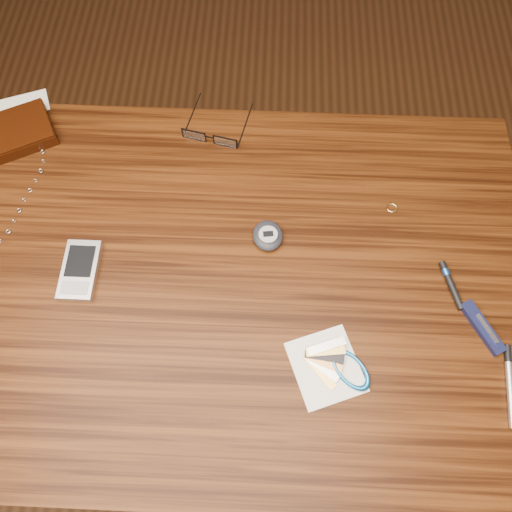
{
  "coord_description": "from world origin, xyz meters",
  "views": [
    {
      "loc": [
        0.05,
        -0.31,
        1.51
      ],
      "look_at": [
        0.03,
        0.03,
        0.76
      ],
      "focal_mm": 35.0,
      "sensor_mm": 36.0,
      "label": 1
    }
  ],
  "objects_px": {
    "pedometer": "(268,236)",
    "pocket_knife": "(482,327)",
    "pda_phone": "(80,270)",
    "silver_pen": "(509,379)",
    "wallet_and_card": "(19,131)",
    "eyeglasses": "(211,136)",
    "notepad_keys": "(337,367)",
    "desk": "(237,298)"
  },
  "relations": [
    {
      "from": "wallet_and_card",
      "to": "silver_pen",
      "type": "distance_m",
      "value": 0.94
    },
    {
      "from": "pda_phone",
      "to": "pedometer",
      "type": "distance_m",
      "value": 0.32
    },
    {
      "from": "notepad_keys",
      "to": "silver_pen",
      "type": "relative_size",
      "value": 1.16
    },
    {
      "from": "wallet_and_card",
      "to": "eyeglasses",
      "type": "distance_m",
      "value": 0.36
    },
    {
      "from": "pocket_knife",
      "to": "notepad_keys",
      "type": "bearing_deg",
      "value": -162.8
    },
    {
      "from": "pedometer",
      "to": "wallet_and_card",
      "type": "bearing_deg",
      "value": 157.15
    },
    {
      "from": "wallet_and_card",
      "to": "eyeglasses",
      "type": "xyz_separation_m",
      "value": [
        0.36,
        0.01,
        -0.0
      ]
    },
    {
      "from": "desk",
      "to": "wallet_and_card",
      "type": "bearing_deg",
      "value": 147.13
    },
    {
      "from": "eyeglasses",
      "to": "pda_phone",
      "type": "relative_size",
      "value": 1.25
    },
    {
      "from": "eyeglasses",
      "to": "notepad_keys",
      "type": "height_order",
      "value": "eyeglasses"
    },
    {
      "from": "eyeglasses",
      "to": "pedometer",
      "type": "bearing_deg",
      "value": -61.02
    },
    {
      "from": "desk",
      "to": "pda_phone",
      "type": "distance_m",
      "value": 0.28
    },
    {
      "from": "wallet_and_card",
      "to": "pedometer",
      "type": "distance_m",
      "value": 0.51
    },
    {
      "from": "pedometer",
      "to": "notepad_keys",
      "type": "height_order",
      "value": "pedometer"
    },
    {
      "from": "desk",
      "to": "pda_phone",
      "type": "height_order",
      "value": "pda_phone"
    },
    {
      "from": "eyeglasses",
      "to": "wallet_and_card",
      "type": "bearing_deg",
      "value": -179.18
    },
    {
      "from": "pocket_knife",
      "to": "pda_phone",
      "type": "bearing_deg",
      "value": 173.84
    },
    {
      "from": "eyeglasses",
      "to": "pocket_knife",
      "type": "xyz_separation_m",
      "value": [
        0.45,
        -0.35,
        -0.0
      ]
    },
    {
      "from": "notepad_keys",
      "to": "wallet_and_card",
      "type": "bearing_deg",
      "value": 144.67
    },
    {
      "from": "silver_pen",
      "to": "pocket_knife",
      "type": "bearing_deg",
      "value": 110.28
    },
    {
      "from": "wallet_and_card",
      "to": "pedometer",
      "type": "bearing_deg",
      "value": -22.85
    },
    {
      "from": "pda_phone",
      "to": "pocket_knife",
      "type": "bearing_deg",
      "value": -6.16
    },
    {
      "from": "pocket_knife",
      "to": "silver_pen",
      "type": "height_order",
      "value": "pocket_knife"
    },
    {
      "from": "eyeglasses",
      "to": "notepad_keys",
      "type": "distance_m",
      "value": 0.48
    },
    {
      "from": "pedometer",
      "to": "desk",
      "type": "bearing_deg",
      "value": -125.68
    },
    {
      "from": "pda_phone",
      "to": "pocket_knife",
      "type": "xyz_separation_m",
      "value": [
        0.65,
        -0.07,
        -0.0
      ]
    },
    {
      "from": "wallet_and_card",
      "to": "silver_pen",
      "type": "relative_size",
      "value": 1.54
    },
    {
      "from": "pda_phone",
      "to": "silver_pen",
      "type": "distance_m",
      "value": 0.69
    },
    {
      "from": "pda_phone",
      "to": "pedometer",
      "type": "height_order",
      "value": "pedometer"
    },
    {
      "from": "pedometer",
      "to": "silver_pen",
      "type": "relative_size",
      "value": 0.52
    },
    {
      "from": "wallet_and_card",
      "to": "pda_phone",
      "type": "bearing_deg",
      "value": -58.74
    },
    {
      "from": "pedometer",
      "to": "notepad_keys",
      "type": "xyz_separation_m",
      "value": [
        0.11,
        -0.22,
        -0.01
      ]
    },
    {
      "from": "desk",
      "to": "wallet_and_card",
      "type": "relative_size",
      "value": 5.27
    },
    {
      "from": "wallet_and_card",
      "to": "eyeglasses",
      "type": "relative_size",
      "value": 1.44
    },
    {
      "from": "desk",
      "to": "notepad_keys",
      "type": "xyz_separation_m",
      "value": [
        0.16,
        -0.14,
        0.11
      ]
    },
    {
      "from": "silver_pen",
      "to": "pedometer",
      "type": "bearing_deg",
      "value": 148.85
    },
    {
      "from": "pda_phone",
      "to": "desk",
      "type": "bearing_deg",
      "value": 0.6
    },
    {
      "from": "pda_phone",
      "to": "silver_pen",
      "type": "bearing_deg",
      "value": -12.35
    },
    {
      "from": "desk",
      "to": "pocket_knife",
      "type": "height_order",
      "value": "pocket_knife"
    },
    {
      "from": "pedometer",
      "to": "pocket_knife",
      "type": "relative_size",
      "value": 0.72
    },
    {
      "from": "notepad_keys",
      "to": "pocket_knife",
      "type": "height_order",
      "value": "notepad_keys"
    },
    {
      "from": "pedometer",
      "to": "pocket_knife",
      "type": "distance_m",
      "value": 0.37
    }
  ]
}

